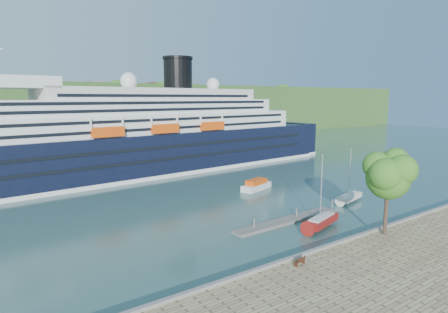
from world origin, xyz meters
TOP-DOWN VIEW (x-y plane):
  - ground at (0.00, 0.00)m, footprint 400.00×400.00m
  - far_hillside at (0.00, 145.00)m, footprint 400.00×50.00m
  - quay_coping at (0.00, -0.20)m, footprint 220.00×0.50m
  - cruise_ship at (-7.50, 57.03)m, footprint 126.75×27.66m
  - park_bench at (-12.30, -1.61)m, footprint 1.58×0.87m
  - promenade_tree at (3.09, -1.50)m, footprint 7.14×7.14m
  - floating_pontoon at (-1.74, 11.05)m, footprint 18.95×2.77m
  - sailboat_red at (0.53, 6.47)m, footprint 8.07×4.20m
  - sailboat_white_far at (14.90, 12.50)m, footprint 7.23×3.46m
  - tender_launch at (7.22, 28.76)m, footprint 7.87×4.64m

SIDE VIEW (x-z plane):
  - ground at x=0.00m, z-range 0.00..0.00m
  - floating_pontoon at x=-1.74m, z-range 0.00..0.42m
  - tender_launch at x=7.22m, z-range 0.00..2.06m
  - quay_coping at x=0.00m, z-range 1.00..1.30m
  - park_bench at x=-12.30m, z-range 1.00..1.96m
  - sailboat_white_far at x=14.90m, z-range 0.00..9.01m
  - sailboat_red at x=0.53m, z-range 0.00..10.05m
  - promenade_tree at x=3.09m, z-range 1.00..12.83m
  - far_hillside at x=0.00m, z-range 0.00..24.00m
  - cruise_ship at x=-7.50m, z-range 0.00..28.23m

